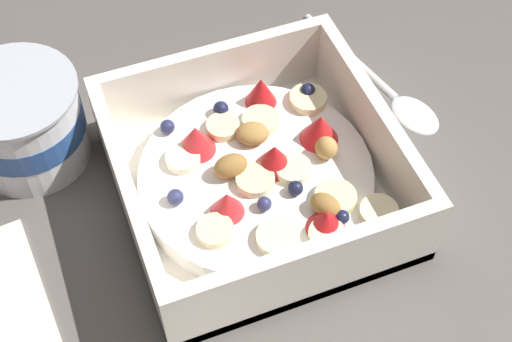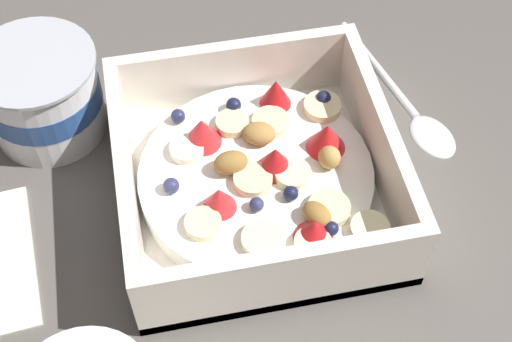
% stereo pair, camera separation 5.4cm
% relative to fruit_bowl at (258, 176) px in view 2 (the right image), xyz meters
% --- Properties ---
extents(ground_plane, '(2.40, 2.40, 0.00)m').
position_rel_fruit_bowl_xyz_m(ground_plane, '(0.02, -0.02, -0.02)').
color(ground_plane, '#56514C').
extents(fruit_bowl, '(0.20, 0.20, 0.07)m').
position_rel_fruit_bowl_xyz_m(fruit_bowl, '(0.00, 0.00, 0.00)').
color(fruit_bowl, white).
rests_on(fruit_bowl, ground).
extents(spoon, '(0.06, 0.17, 0.01)m').
position_rel_fruit_bowl_xyz_m(spoon, '(0.15, 0.05, -0.02)').
color(spoon, silver).
rests_on(spoon, ground).
extents(yogurt_cup, '(0.10, 0.10, 0.07)m').
position_rel_fruit_bowl_xyz_m(yogurt_cup, '(-0.15, 0.10, 0.02)').
color(yogurt_cup, white).
rests_on(yogurt_cup, ground).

